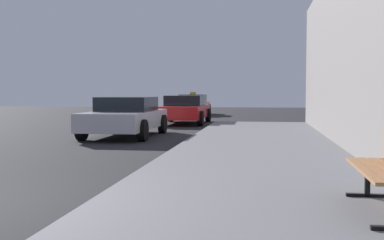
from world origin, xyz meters
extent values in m
cube|color=slate|center=(4.00, 0.00, 0.07)|extent=(4.00, 32.00, 0.15)
cube|color=#9E6B42|center=(5.11, 0.43, 0.60)|extent=(0.13, 1.71, 0.04)
cube|color=#9E6B42|center=(5.24, 0.42, 0.60)|extent=(0.13, 1.71, 0.04)
cube|color=black|center=(5.31, 1.16, 0.38)|extent=(0.06, 0.06, 0.45)
cube|color=black|center=(5.31, 1.16, 0.17)|extent=(0.50, 0.07, 0.04)
cube|color=#B7B7BF|center=(-0.33, 10.08, 0.54)|extent=(1.85, 4.44, 0.55)
cube|color=black|center=(-0.33, 10.31, 1.04)|extent=(1.63, 2.00, 0.45)
cylinder|color=black|center=(0.60, 8.66, 0.32)|extent=(0.22, 0.64, 0.64)
cylinder|color=black|center=(-1.25, 8.66, 0.32)|extent=(0.22, 0.64, 0.64)
cylinder|color=black|center=(0.60, 11.50, 0.32)|extent=(0.22, 0.64, 0.64)
cylinder|color=black|center=(-1.25, 11.50, 0.32)|extent=(0.22, 0.64, 0.64)
cube|color=red|center=(0.54, 16.59, 0.54)|extent=(1.84, 4.54, 0.55)
cube|color=black|center=(0.54, 16.82, 1.04)|extent=(1.62, 2.04, 0.45)
cylinder|color=black|center=(1.46, 15.14, 0.32)|extent=(0.22, 0.64, 0.64)
cylinder|color=black|center=(-0.37, 15.14, 0.32)|extent=(0.22, 0.64, 0.64)
cylinder|color=black|center=(1.46, 18.04, 0.32)|extent=(0.22, 0.64, 0.64)
cylinder|color=black|center=(-0.37, 18.04, 0.32)|extent=(0.22, 0.64, 0.64)
cube|color=yellow|center=(-0.33, 25.14, 0.54)|extent=(1.75, 4.30, 0.55)
cube|color=black|center=(-0.33, 25.36, 1.04)|extent=(1.54, 1.94, 0.45)
cube|color=yellow|center=(-0.33, 25.36, 1.35)|extent=(0.36, 0.14, 0.16)
cylinder|color=black|center=(0.55, 23.76, 0.32)|extent=(0.22, 0.64, 0.64)
cylinder|color=black|center=(-1.21, 23.76, 0.32)|extent=(0.22, 0.64, 0.64)
cylinder|color=black|center=(0.55, 26.52, 0.32)|extent=(0.22, 0.64, 0.64)
cylinder|color=black|center=(-1.21, 26.52, 0.32)|extent=(0.22, 0.64, 0.64)
camera|label=1|loc=(4.03, -4.94, 1.44)|focal=45.19mm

